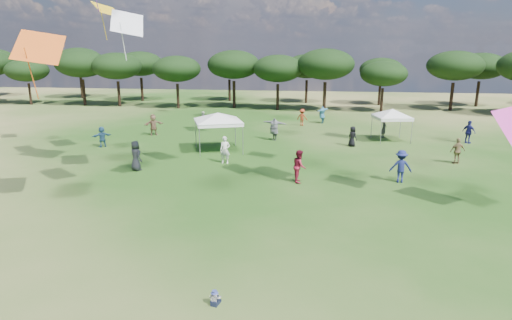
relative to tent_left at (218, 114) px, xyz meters
The scene contains 5 objects.
tree_line 27.08m from the tent_left, 74.24° to the left, with size 108.78×17.63×7.77m.
tent_left is the anchor object (origin of this frame).
tent_right 14.57m from the tent_left, 22.38° to the left, with size 5.34×5.34×2.99m.
toddler 20.38m from the tent_left, 77.48° to the right, with size 0.35×0.38×0.49m.
festival_crowd 5.72m from the tent_left, 35.80° to the left, with size 30.20×22.27×1.91m.
Camera 1 is at (2.26, -9.37, 7.49)m, focal length 30.00 mm.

